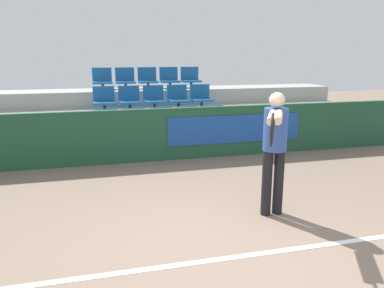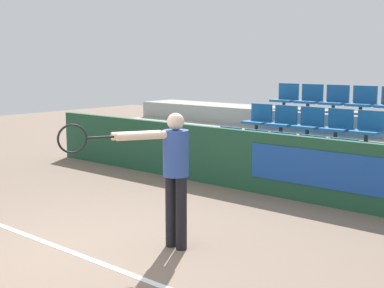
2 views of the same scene
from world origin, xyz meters
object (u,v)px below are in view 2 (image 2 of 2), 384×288
object	(u,v)px
stadium_chair_3	(309,153)
stadium_chair_7	(309,123)
stadium_chair_5	(258,119)
stadium_chair_4	(341,157)
stadium_chair_11	(310,98)
tennis_player	(170,167)
stadium_chair_2	(279,150)
stadium_chair_8	(338,125)
stadium_chair_6	(283,121)
stadium_chair_0	(227,143)
stadium_chair_1	(252,146)
stadium_chair_13	(362,101)
stadium_chair_9	(368,128)
stadium_chair_10	(286,97)
stadium_chair_12	(335,100)

from	to	relation	value
stadium_chair_3	stadium_chair_7	size ratio (longest dim) A/B	1.00
stadium_chair_5	stadium_chair_7	world-z (taller)	same
stadium_chair_4	stadium_chair_11	xyz separation A→B (m)	(-1.74, 2.11, 0.77)
stadium_chair_3	tennis_player	xyz separation A→B (m)	(0.21, -3.66, 0.35)
stadium_chair_2	stadium_chair_8	xyz separation A→B (m)	(0.58, 1.05, 0.38)
stadium_chair_5	stadium_chair_11	bearing A→B (deg)	61.22
stadium_chair_5	stadium_chair_6	size ratio (longest dim) A/B	1.00
stadium_chair_0	stadium_chair_1	xyz separation A→B (m)	(0.58, 0.00, 0.00)
stadium_chair_4	stadium_chair_13	xyz separation A→B (m)	(-0.58, 2.11, 0.77)
stadium_chair_9	stadium_chair_7	bearing A→B (deg)	180.00
stadium_chair_2	tennis_player	xyz separation A→B (m)	(0.79, -3.66, 0.35)
stadium_chair_10	stadium_chair_12	world-z (taller)	same
stadium_chair_13	tennis_player	xyz separation A→B (m)	(0.21, -5.77, -0.42)
stadium_chair_4	stadium_chair_8	size ratio (longest dim) A/B	1.00
stadium_chair_1	stadium_chair_7	xyz separation A→B (m)	(0.58, 1.05, 0.38)
stadium_chair_13	stadium_chair_1	bearing A→B (deg)	-118.78
stadium_chair_9	tennis_player	size ratio (longest dim) A/B	0.34
stadium_chair_2	stadium_chair_6	xyz separation A→B (m)	(-0.58, 1.05, 0.38)
stadium_chair_3	stadium_chair_11	xyz separation A→B (m)	(-1.16, 2.11, 0.77)
stadium_chair_8	stadium_chair_12	distance (m)	1.26
stadium_chair_0	stadium_chair_1	size ratio (longest dim) A/B	1.00
stadium_chair_6	stadium_chair_13	distance (m)	1.61
stadium_chair_7	stadium_chair_10	distance (m)	1.61
stadium_chair_1	stadium_chair_4	world-z (taller)	same
stadium_chair_2	stadium_chair_9	world-z (taller)	stadium_chair_9
stadium_chair_13	stadium_chair_11	bearing A→B (deg)	180.00
stadium_chair_2	stadium_chair_8	distance (m)	1.26
stadium_chair_11	stadium_chair_10	bearing A→B (deg)	180.00
stadium_chair_1	stadium_chair_9	bearing A→B (deg)	31.25
stadium_chair_5	stadium_chair_8	distance (m)	1.74
stadium_chair_1	stadium_chair_9	distance (m)	2.07
stadium_chair_5	stadium_chair_12	distance (m)	1.61
stadium_chair_9	stadium_chair_4	bearing A→B (deg)	-90.00
stadium_chair_9	stadium_chair_10	xyz separation A→B (m)	(-2.31, 1.05, 0.38)
stadium_chair_3	stadium_chair_12	bearing A→B (deg)	105.36
stadium_chair_1	stadium_chair_8	world-z (taller)	stadium_chair_8
stadium_chair_10	stadium_chair_13	world-z (taller)	same
stadium_chair_2	stadium_chair_5	size ratio (longest dim) A/B	1.00
stadium_chair_1	stadium_chair_3	distance (m)	1.16
stadium_chair_4	stadium_chair_12	xyz separation A→B (m)	(-1.16, 2.11, 0.77)
stadium_chair_3	stadium_chair_1	bearing A→B (deg)	180.00
stadium_chair_5	stadium_chair_12	world-z (taller)	stadium_chair_12
stadium_chair_7	stadium_chair_5	bearing A→B (deg)	180.00
stadium_chair_2	stadium_chair_7	bearing A→B (deg)	90.00
stadium_chair_4	stadium_chair_7	bearing A→B (deg)	137.69
stadium_chair_12	stadium_chair_8	bearing A→B (deg)	-61.22
stadium_chair_4	stadium_chair_13	distance (m)	2.32
stadium_chair_1	stadium_chair_12	distance (m)	2.32
stadium_chair_6	stadium_chair_9	world-z (taller)	same
stadium_chair_11	stadium_chair_13	size ratio (longest dim) A/B	1.00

